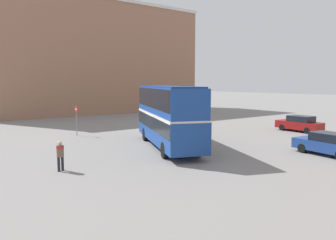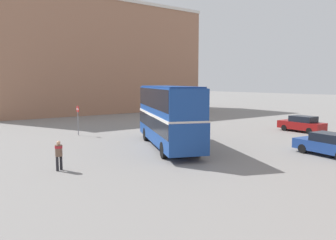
% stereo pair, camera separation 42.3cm
% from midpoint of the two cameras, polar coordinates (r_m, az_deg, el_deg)
% --- Properties ---
extents(ground_plane, '(240.00, 240.00, 0.00)m').
position_cam_midpoint_polar(ground_plane, '(26.09, -1.37, -4.37)').
color(ground_plane, gray).
extents(building_row_left, '(12.30, 35.63, 17.99)m').
position_cam_midpoint_polar(building_row_left, '(57.57, -12.15, 10.43)').
color(building_row_left, '#9E7056').
rests_on(building_row_left, ground_plane).
extents(double_decker_bus, '(11.20, 6.61, 4.67)m').
position_cam_midpoint_polar(double_decker_bus, '(24.81, 0.49, 1.33)').
color(double_decker_bus, '#194293').
rests_on(double_decker_bus, ground_plane).
extents(pedestrian_foreground, '(0.53, 0.53, 1.70)m').
position_cam_midpoint_polar(pedestrian_foreground, '(19.35, -17.89, -5.39)').
color(pedestrian_foreground, '#232328').
rests_on(pedestrian_foreground, ground_plane).
extents(parked_car_kerb_far, '(4.50, 1.88, 1.62)m').
position_cam_midpoint_polar(parked_car_kerb_far, '(35.62, 22.59, -0.63)').
color(parked_car_kerb_far, maroon).
rests_on(parked_car_kerb_far, ground_plane).
extents(parked_car_side_street, '(4.66, 2.18, 1.56)m').
position_cam_midpoint_polar(parked_car_side_street, '(24.72, 26.66, -3.83)').
color(parked_car_side_street, navy).
rests_on(parked_car_side_street, ground_plane).
extents(no_entry_sign, '(0.63, 0.08, 2.80)m').
position_cam_midpoint_polar(no_entry_sign, '(31.63, -15.06, 0.75)').
color(no_entry_sign, gray).
rests_on(no_entry_sign, ground_plane).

